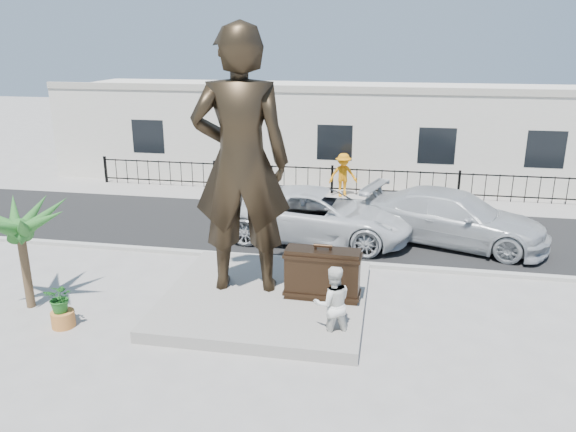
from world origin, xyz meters
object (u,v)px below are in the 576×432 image
(statue, at_px, (241,162))
(car_white, at_px, (319,215))
(suitcase, at_px, (322,274))
(tourist, at_px, (333,304))

(statue, distance_m, car_white, 5.79)
(suitcase, height_order, tourist, tourist)
(statue, height_order, car_white, statue)
(car_white, bearing_deg, tourist, -164.89)
(suitcase, distance_m, car_white, 5.24)
(statue, relative_size, suitcase, 3.62)
(statue, height_order, tourist, statue)
(statue, bearing_deg, suitcase, 163.01)
(suitcase, distance_m, tourist, 1.60)
(tourist, height_order, car_white, tourist)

